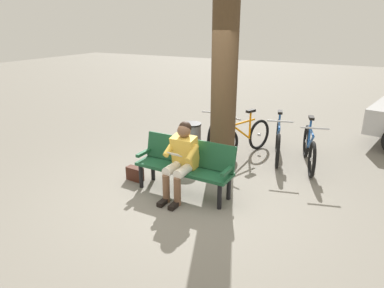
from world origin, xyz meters
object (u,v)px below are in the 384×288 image
litter_bin (192,141)px  bicycle_red (309,148)px  person_reading (181,157)px  bicycle_blue (278,141)px  bicycle_purple (244,138)px  handbag (135,174)px  bicycle_silver (217,131)px  tree_trunk (224,75)px  bench (186,162)px

litter_bin → bicycle_red: 2.26m
person_reading → bicycle_red: person_reading is taller
bicycle_blue → bicycle_purple: (0.66, 0.18, 0.00)m
handbag → bicycle_red: bearing=-141.3°
litter_bin → bicycle_silver: 0.94m
person_reading → tree_trunk: size_ratio=0.34×
litter_bin → bicycle_purple: size_ratio=0.47×
bench → person_reading: (-0.01, 0.17, 0.16)m
bicycle_blue → litter_bin: bearing=-73.5°
handbag → person_reading: bearing=173.4°
bench → bicycle_purple: bearing=-96.0°
tree_trunk → bench: bearing=84.9°
tree_trunk → litter_bin: size_ratio=4.62×
bicycle_blue → bicycle_silver: (1.36, -0.04, 0.00)m
bench → bicycle_red: bearing=-126.3°
litter_bin → bicycle_silver: bearing=-98.8°
bicycle_red → bicycle_purple: (1.30, 0.02, 0.00)m
handbag → bicycle_blue: 2.95m
handbag → bicycle_silver: 2.34m
person_reading → bicycle_blue: 2.53m
bicycle_red → bicycle_blue: size_ratio=1.00×
person_reading → bicycle_blue: size_ratio=0.73×
tree_trunk → bicycle_silver: tree_trunk is taller
bench → person_reading: 0.23m
person_reading → litter_bin: person_reading is taller
litter_bin → bicycle_purple: 1.10m
litter_bin → bicycle_purple: (-0.84, -0.72, -0.02)m
person_reading → bicycle_silver: person_reading is taller
bicycle_red → person_reading: bearing=-51.1°
litter_bin → bicycle_red: bicycle_red is taller
bicycle_blue → bench: bearing=-37.7°
bicycle_silver → person_reading: bearing=-0.9°
bicycle_purple → person_reading: bearing=14.0°
handbag → litter_bin: size_ratio=0.40×
person_reading → bicycle_purple: (-0.26, -2.16, -0.31)m
litter_bin → bicycle_purple: bearing=-139.5°
bicycle_blue → bicycle_red: bearing=61.9°
bench → tree_trunk: tree_trunk is taller
bench → litter_bin: size_ratio=2.14×
bicycle_purple → bicycle_red: bearing=111.7°
litter_bin → bicycle_silver: size_ratio=0.45×
bench → tree_trunk: 1.75m
bench → handbag: size_ratio=5.38×
person_reading → tree_trunk: (-0.10, -1.40, 1.08)m
bicycle_red → bicycle_purple: same height
bench → handbag: bearing=4.7°
bicycle_red → bicycle_blue: (0.64, -0.16, 0.00)m
bench → handbag: bench is taller
bicycle_blue → person_reading: bearing=-35.9°
bicycle_silver → bicycle_blue: bearing=77.1°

